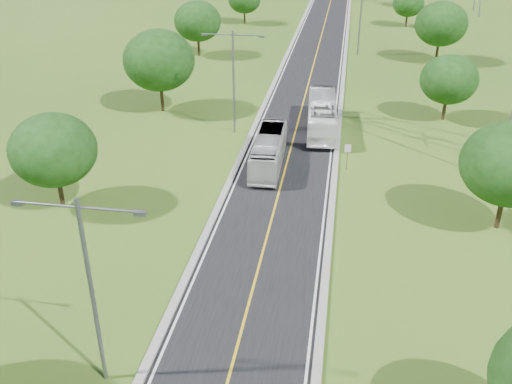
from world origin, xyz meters
TOP-DOWN VIEW (x-y plane):
  - ground at (0.00, 60.00)m, footprint 260.00×260.00m
  - road at (0.00, 66.00)m, footprint 8.00×150.00m
  - curb_left at (-4.25, 66.00)m, footprint 0.50×150.00m
  - curb_right at (4.25, 66.00)m, footprint 0.50×150.00m
  - speed_limit_sign at (5.20, 37.98)m, footprint 0.55×0.09m
  - streetlight_near_left at (-6.00, 12.00)m, footprint 5.90×0.25m
  - streetlight_mid_left at (-6.00, 45.00)m, footprint 5.90×0.25m
  - streetlight_far_right at (6.00, 78.00)m, footprint 5.90×0.25m
  - tree_lb at (-16.00, 28.00)m, footprint 6.30×6.30m
  - tree_lc at (-15.00, 50.00)m, footprint 7.56×7.56m
  - tree_ld at (-17.00, 74.00)m, footprint 6.72×6.72m
  - tree_rb at (16.00, 30.00)m, footprint 6.72×6.72m
  - tree_rc at (15.00, 52.00)m, footprint 5.88×5.88m
  - tree_rd at (17.00, 76.00)m, footprint 7.14×7.14m
  - tree_re at (14.50, 100.00)m, footprint 5.46×5.46m
  - bus_outbound at (2.51, 46.80)m, footprint 3.39×11.65m
  - bus_inbound at (-1.55, 37.73)m, footprint 2.62×10.04m

SIDE VIEW (x-z plane):
  - ground at x=0.00m, z-range 0.00..0.00m
  - road at x=0.00m, z-range 0.00..0.06m
  - curb_left at x=-4.25m, z-range 0.00..0.22m
  - curb_right at x=4.25m, z-range 0.00..0.22m
  - bus_inbound at x=-1.55m, z-range 0.06..2.84m
  - speed_limit_sign at x=5.20m, z-range 0.40..2.80m
  - bus_outbound at x=2.51m, z-range 0.06..3.26m
  - tree_re at x=14.50m, z-range 0.85..7.20m
  - tree_rc at x=15.00m, z-range 0.91..7.75m
  - tree_lb at x=-16.00m, z-range 0.98..8.31m
  - tree_ld at x=-17.00m, z-range 1.05..8.86m
  - tree_rb at x=16.00m, z-range 1.05..8.86m
  - tree_rd at x=17.00m, z-range 1.11..9.42m
  - tree_lc at x=-15.00m, z-range 1.18..9.97m
  - streetlight_near_left at x=-6.00m, z-range 0.94..10.94m
  - streetlight_mid_left at x=-6.00m, z-range 0.94..10.94m
  - streetlight_far_right at x=6.00m, z-range 0.94..10.94m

